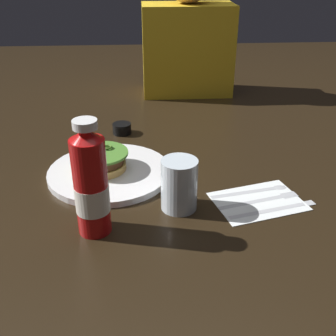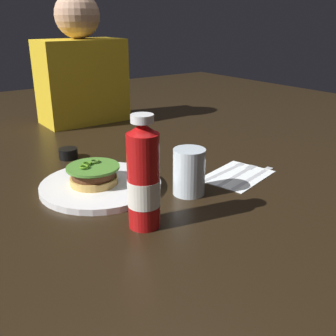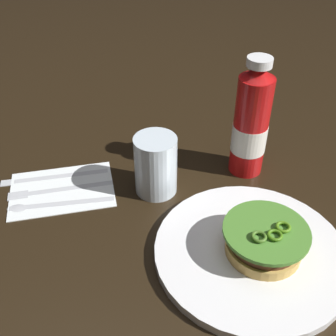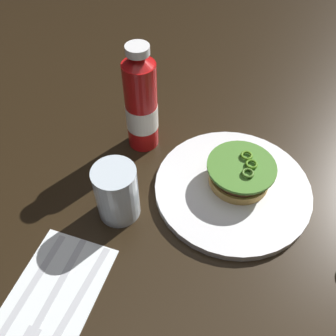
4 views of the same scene
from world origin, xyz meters
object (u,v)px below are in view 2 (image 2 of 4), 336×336
Objects in this scene: burger_sandwich at (93,175)px; fork_utensil at (241,172)px; diner_person at (81,69)px; ketchup_bottle at (144,179)px; spoon_utensil at (230,168)px; napkin at (237,175)px; butter_knife at (255,175)px; dinner_plate at (101,185)px; water_glass at (190,171)px; condiment_cup at (68,154)px.

burger_sandwich is 0.39m from fork_utensil.
diner_person is (-0.09, 0.78, 0.21)m from fork_utensil.
spoon_utensil is (0.36, 0.12, -0.10)m from ketchup_bottle.
ketchup_bottle is at bearing -167.10° from napkin.
spoon_utensil is at bearing 67.45° from napkin.
spoon_utensil is at bearing 18.74° from ketchup_bottle.
napkin is 0.39× the size of diner_person.
butter_knife is (0.04, -0.03, 0.00)m from napkin.
burger_sandwich is at bearing -113.09° from diner_person.
burger_sandwich is 0.42m from butter_knife.
fork_utensil is (0.02, 0.00, 0.00)m from napkin.
water_glass is (0.16, -0.15, 0.05)m from dinner_plate.
spoon_utensil is (0.37, -0.10, -0.03)m from burger_sandwich.
ketchup_bottle reaches higher than butter_knife.
diner_person is at bearing 68.29° from dinner_plate.
fork_utensil is (0.36, 0.08, -0.10)m from ketchup_bottle.
diner_person is at bearing 72.61° from ketchup_bottle.
burger_sandwich reaches higher than condiment_cup.
butter_knife is (0.35, -0.43, -0.01)m from condiment_cup.
water_glass is at bearing 21.66° from ketchup_bottle.
napkin is 1.01× the size of spoon_utensil.
fork_utensil is at bearing -50.19° from condiment_cup.
condiment_cup is at bearing 85.63° from ketchup_bottle.
spoon_utensil is (-0.02, 0.08, 0.00)m from butter_knife.
condiment_cup is 0.28× the size of butter_knife.
butter_knife and spoon_utensil have the same top height.
ketchup_bottle is 0.19m from water_glass.
burger_sandwich is 0.68× the size of fork_utensil.
napkin is 0.02m from fork_utensil.
condiment_cup is (0.04, 0.25, -0.02)m from burger_sandwich.
dinner_plate is 1.29× the size of ketchup_bottle.
water_glass is 0.43m from condiment_cup.
ketchup_bottle reaches higher than dinner_plate.
diner_person reaches higher than dinner_plate.
dinner_plate is 2.67× the size of water_glass.
spoon_utensil is 0.78m from diner_person.
butter_knife is at bearing -24.99° from burger_sandwich.
water_glass is at bearing -71.35° from condiment_cup.
ketchup_bottle reaches higher than condiment_cup.
water_glass is at bearing -43.75° from dinner_plate.
condiment_cup is 0.55m from butter_knife.
spoon_utensil is at bearing 102.38° from butter_knife.
burger_sandwich is at bearing 164.50° from spoon_utensil.
water_glass is at bearing -164.02° from spoon_utensil.
water_glass is 0.18m from napkin.
dinner_plate is 0.41m from butter_knife.
napkin is at bearing -112.55° from spoon_utensil.
burger_sandwich is at bearing 168.49° from dinner_plate.
water_glass is 0.59× the size of napkin.
spoon_utensil is at bearing 15.98° from water_glass.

